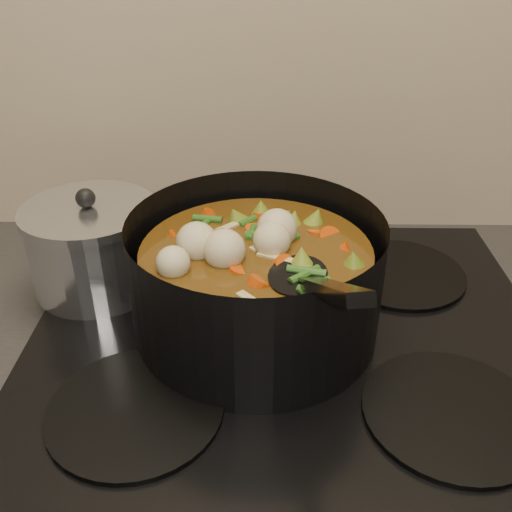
{
  "coord_description": "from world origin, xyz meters",
  "views": [
    {
      "loc": [
        -0.03,
        1.39,
        1.36
      ],
      "look_at": [
        -0.04,
        1.94,
        1.03
      ],
      "focal_mm": 40.0,
      "sensor_mm": 36.0,
      "label": 1
    }
  ],
  "objects": [
    {
      "name": "stockpot",
      "position": [
        -0.04,
        1.94,
        1.0
      ],
      "size": [
        0.31,
        0.4,
        0.21
      ],
      "rotation": [
        0.0,
        0.0,
        -0.07
      ],
      "color": "black",
      "rests_on": "stovetop"
    },
    {
      "name": "stovetop",
      "position": [
        0.0,
        1.93,
        0.92
      ],
      "size": [
        0.62,
        0.54,
        0.03
      ],
      "color": "black",
      "rests_on": "counter"
    },
    {
      "name": "saucepan",
      "position": [
        -0.25,
        2.03,
        0.99
      ],
      "size": [
        0.17,
        0.17,
        0.14
      ],
      "rotation": [
        0.0,
        0.0,
        -0.18
      ],
      "color": "silver",
      "rests_on": "stovetop"
    }
  ]
}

